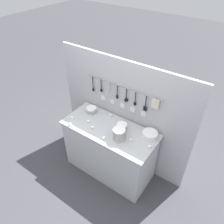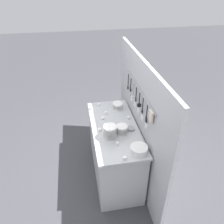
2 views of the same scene
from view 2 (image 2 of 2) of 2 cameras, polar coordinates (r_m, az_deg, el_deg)
The scene contains 16 objects.
ground_plane at distance 3.62m, azimuth 0.58°, elevation -15.24°, with size 20.00×20.00×0.00m, color #424247.
counter at distance 3.30m, azimuth 0.62°, elevation -10.01°, with size 1.39×0.63×0.90m.
back_wall at distance 3.08m, azimuth 7.07°, elevation -2.81°, with size 2.19×0.11×1.82m.
bowl_stack_back_corner at distance 2.86m, azimuth 2.60°, elevation -4.62°, with size 0.15×0.15×0.12m.
bowl_stack_wide_centre at distance 3.36m, azimuth 1.51°, elevation 1.56°, with size 0.16×0.16×0.10m.
bowl_stack_short_front at distance 2.76m, azimuth -0.49°, elevation -5.28°, with size 0.17×0.17×0.18m.
plate_stack at distance 2.62m, azimuth 7.06°, elevation -9.62°, with size 0.21×0.21×0.07m.
steel_mixing_bowl at distance 2.95m, azimuth 4.87°, elevation -4.38°, with size 0.10×0.10×0.03m.
cup_mid_row at distance 3.47m, azimuth -3.46°, elevation 1.91°, with size 0.04×0.04×0.04m.
cup_front_right at distance 3.14m, azimuth -2.46°, elevation -1.68°, with size 0.04×0.04×0.04m.
cup_centre at distance 3.26m, azimuth -1.67°, elevation -0.27°, with size 0.04×0.04×0.04m.
cup_by_caddy at distance 2.53m, azimuth 3.32°, elevation -11.94°, with size 0.04×0.04×0.04m.
cup_edge_far at distance 3.16m, azimuth 4.27°, elevation -1.52°, with size 0.04×0.04×0.04m.
cup_beside_plates at distance 2.93m, azimuth -3.23°, elevation -4.64°, with size 0.04×0.04×0.04m.
cup_front_left at distance 3.39m, azimuth -5.46°, elevation 0.99°, with size 0.04×0.04×0.04m.
cup_back_left at distance 2.71m, azimuth 1.37°, elevation -8.23°, with size 0.04×0.04×0.04m.
Camera 2 is at (2.37, -0.46, 2.69)m, focal length 35.00 mm.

